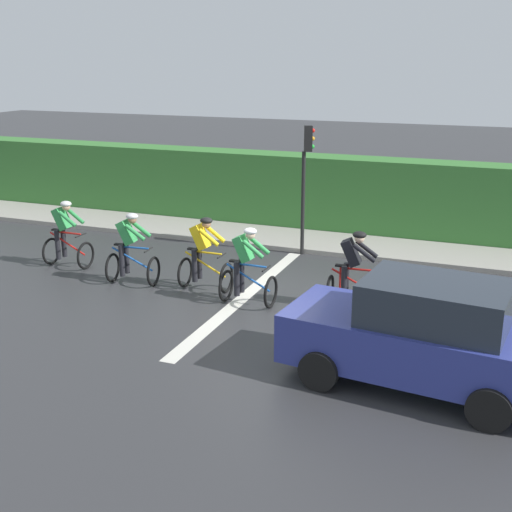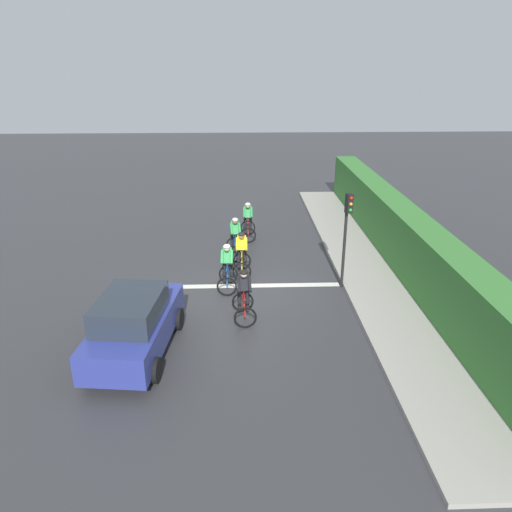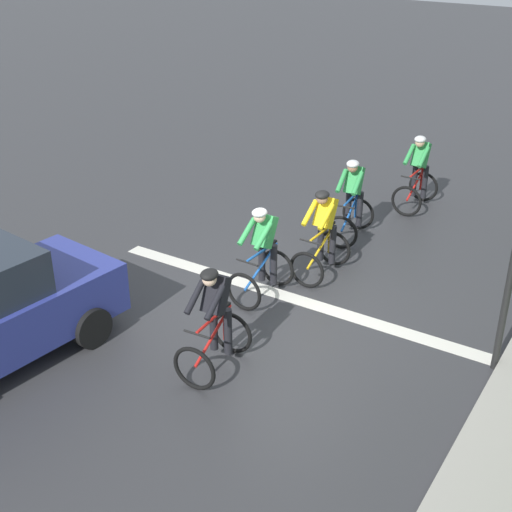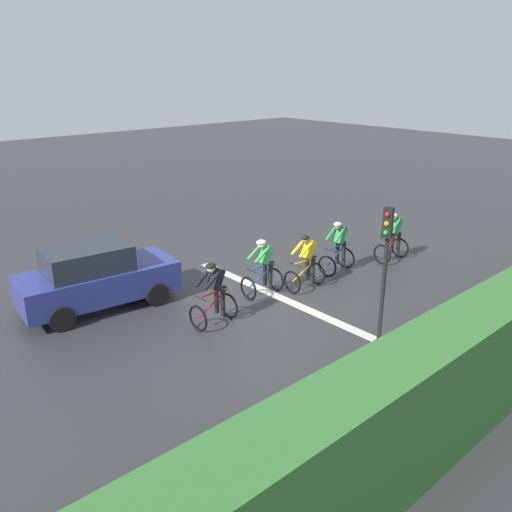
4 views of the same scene
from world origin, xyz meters
TOP-DOWN VIEW (x-y plane):
  - ground_plane at (0.00, 0.00)m, footprint 80.00×80.00m
  - sidewalk_kerb at (5.00, 2.00)m, footprint 2.80×21.87m
  - road_marking_stop_line at (0.00, 0.34)m, footprint 7.00×0.30m
  - cyclist_lead at (0.40, 5.25)m, footprint 0.68×1.08m
  - cyclist_second at (-0.15, 3.07)m, footprint 0.79×1.14m
  - cyclist_mid at (0.10, 1.36)m, footprint 0.70×1.09m
  - cyclist_fourth at (-0.40, 0.13)m, footprint 0.71×1.10m
  - cyclist_trailing at (0.13, -2.00)m, footprint 0.75×1.12m
  - car_navy at (-2.77, -3.75)m, footprint 2.22×4.26m
  - traffic_light_near_crossing at (3.57, 0.11)m, footprint 0.26×0.30m

SIDE VIEW (x-z plane):
  - ground_plane at x=0.00m, z-range 0.00..0.00m
  - road_marking_stop_line at x=0.00m, z-range 0.00..0.01m
  - sidewalk_kerb at x=5.00m, z-range 0.00..0.12m
  - cyclist_lead at x=0.40m, z-range -0.03..1.63m
  - cyclist_second at x=-0.15m, z-range -0.03..1.63m
  - cyclist_mid at x=0.10m, z-range -0.03..1.63m
  - cyclist_fourth at x=-0.40m, z-range -0.03..1.63m
  - cyclist_trailing at x=0.13m, z-range -0.03..1.63m
  - car_navy at x=-2.77m, z-range -0.01..1.75m
  - traffic_light_near_crossing at x=3.57m, z-range 0.55..3.89m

